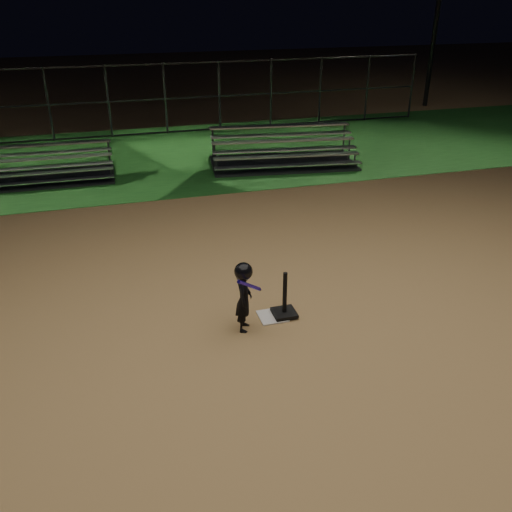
{
  "coord_description": "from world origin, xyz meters",
  "views": [
    {
      "loc": [
        -2.35,
        -7.28,
        4.93
      ],
      "look_at": [
        0.0,
        1.0,
        0.65
      ],
      "focal_mm": 38.27,
      "sensor_mm": 36.0,
      "label": 1
    }
  ],
  "objects": [
    {
      "name": "grass_strip",
      "position": [
        0.0,
        10.0,
        0.01
      ],
      "size": [
        60.0,
        8.0,
        0.01
      ],
      "primitive_type": "cube",
      "color": "#1A511A",
      "rests_on": "ground"
    },
    {
      "name": "bleacher_left",
      "position": [
        -3.99,
        8.47,
        0.19
      ],
      "size": [
        3.7,
        1.85,
        0.9
      ],
      "rotation": [
        0.0,
        0.0,
        -0.02
      ],
      "color": "silver",
      "rests_on": "ground"
    },
    {
      "name": "batting_tee",
      "position": [
        0.2,
        -0.02,
        0.17
      ],
      "size": [
        0.38,
        0.38,
        0.78
      ],
      "color": "black",
      "rests_on": "home_plate"
    },
    {
      "name": "ground",
      "position": [
        0.0,
        0.0,
        0.0
      ],
      "size": [
        80.0,
        80.0,
        0.0
      ],
      "primitive_type": "plane",
      "color": "#A17B49",
      "rests_on": "ground"
    },
    {
      "name": "bleacher_right",
      "position": [
        2.87,
        8.08,
        0.22
      ],
      "size": [
        4.57,
        2.65,
        1.06
      ],
      "rotation": [
        0.0,
        0.0,
        -0.13
      ],
      "color": "silver",
      "rests_on": "ground"
    },
    {
      "name": "child_batter",
      "position": [
        -0.54,
        -0.2,
        0.63
      ],
      "size": [
        0.48,
        0.58,
        1.18
      ],
      "rotation": [
        0.0,
        0.0,
        1.2
      ],
      "color": "black",
      "rests_on": "ground"
    },
    {
      "name": "home_plate",
      "position": [
        0.0,
        0.0,
        0.01
      ],
      "size": [
        0.45,
        0.45,
        0.02
      ],
      "primitive_type": "cube",
      "color": "beige",
      "rests_on": "ground"
    },
    {
      "name": "backstop_fence",
      "position": [
        0.0,
        13.0,
        1.25
      ],
      "size": [
        20.08,
        0.08,
        2.5
      ],
      "color": "#38383D",
      "rests_on": "ground"
    }
  ]
}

